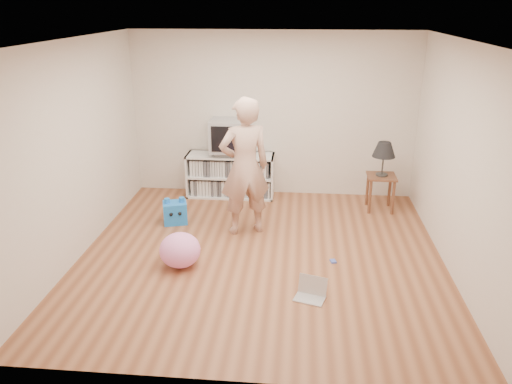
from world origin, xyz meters
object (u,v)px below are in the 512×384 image
Objects in this scene: table_lamp at (384,150)px; laptop at (311,292)px; person at (245,167)px; plush_pink at (180,250)px; side_table at (381,184)px; media_unit at (231,175)px; plush_blue at (175,212)px; dvd_deck at (230,153)px; crt_tv at (230,135)px.

table_lamp is 2.90m from laptop.
person is 1.43m from plush_pink.
person is at bearing 57.12° from plush_pink.
media_unit is at bearing 170.66° from side_table.
plush_pink is (0.37, -1.23, 0.05)m from plush_blue.
side_table is at bearing -8.97° from dvd_deck.
dvd_deck is 0.75× the size of crt_tv.
dvd_deck is 1.20× the size of laptop.
media_unit is at bearing 170.66° from table_lamp.
dvd_deck is at bearing 83.33° from plush_pink.
dvd_deck is 0.24× the size of person.
person is 5.00× the size of laptop.
table_lamp is at bearing -1.93° from plush_blue.
plush_blue is (-0.64, -1.15, -0.57)m from dvd_deck.
person is (0.39, -1.36, 0.59)m from media_unit.
laptop is 2.62m from plush_blue.
crt_tv is 1.09× the size of side_table.
media_unit is 3.73× the size of laptop.
plush_blue is (-0.64, -1.17, -0.19)m from media_unit.
person is at bearing -153.53° from table_lamp.
media_unit is 0.39m from dvd_deck.
laptop is 0.96× the size of plush_blue.
person is at bearing -27.17° from plush_blue.
side_table is 2.78m from laptop.
media_unit is 2.45m from table_lamp.
person reaches higher than dvd_deck.
media_unit is 2.55× the size of side_table.
person is (-1.95, -0.97, -0.00)m from table_lamp.
plush_blue is at bearing -119.28° from dvd_deck.
table_lamp is at bearing -9.34° from media_unit.
side_table reaches higher than plush_blue.
laptop is (1.28, -2.92, -0.68)m from dvd_deck.
crt_tv is at bearing -95.85° from person.
side_table is at bearing -9.34° from media_unit.
media_unit is at bearing -96.06° from person.
media_unit reaches higher than side_table.
plush_pink is at bearing -89.90° from plush_blue.
media_unit is 2.72× the size of table_lamp.
laptop is at bearing -112.62° from table_lamp.
media_unit is at bearing 44.51° from plush_blue.
person is at bearing 136.54° from laptop.
dvd_deck is 0.87× the size of table_lamp.
dvd_deck is at bearing 44.18° from plush_blue.
side_table is 3.31m from plush_pink.
table_lamp is at bearing 84.30° from laptop.
table_lamp is (-0.00, 0.00, 0.53)m from side_table.
dvd_deck is 1.44m from plush_blue.
dvd_deck reaches higher than side_table.
person is at bearing -73.82° from dvd_deck.
plush_blue is at bearing 106.65° from plush_pink.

